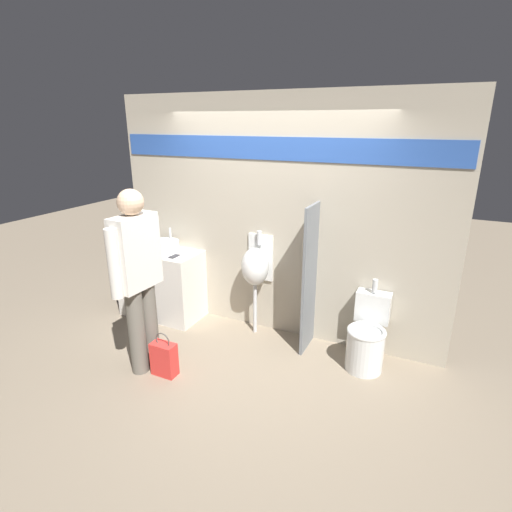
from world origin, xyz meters
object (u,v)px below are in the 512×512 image
(urinal_near_counter, at_px, (256,267))
(shopping_bag, at_px, (164,359))
(cell_phone, at_px, (174,256))
(person_in_vest, at_px, (138,275))
(toilet, at_px, (367,339))
(sink_basin, at_px, (165,246))

(urinal_near_counter, distance_m, shopping_bag, 1.40)
(cell_phone, xyz_separation_m, shopping_bag, (0.52, -0.94, -0.70))
(cell_phone, relative_size, urinal_near_counter, 0.11)
(urinal_near_counter, relative_size, person_in_vest, 0.67)
(urinal_near_counter, relative_size, toilet, 1.38)
(shopping_bag, bearing_deg, person_in_vest, 173.57)
(sink_basin, bearing_deg, urinal_near_counter, 2.81)
(urinal_near_counter, relative_size, shopping_bag, 2.65)
(urinal_near_counter, distance_m, toilet, 1.43)
(sink_basin, bearing_deg, cell_phone, -31.90)
(toilet, bearing_deg, cell_phone, -178.35)
(cell_phone, distance_m, shopping_bag, 1.28)
(sink_basin, distance_m, shopping_bag, 1.55)
(sink_basin, relative_size, toilet, 0.40)
(cell_phone, bearing_deg, person_in_vest, -73.79)
(sink_basin, bearing_deg, toilet, -2.11)
(person_in_vest, bearing_deg, shopping_bag, -93.14)
(urinal_near_counter, bearing_deg, shopping_bag, -110.96)
(sink_basin, relative_size, urinal_near_counter, 0.29)
(cell_phone, height_order, person_in_vest, person_in_vest)
(shopping_bag, bearing_deg, sink_basin, 125.20)
(urinal_near_counter, xyz_separation_m, person_in_vest, (-0.70, -1.13, 0.18))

